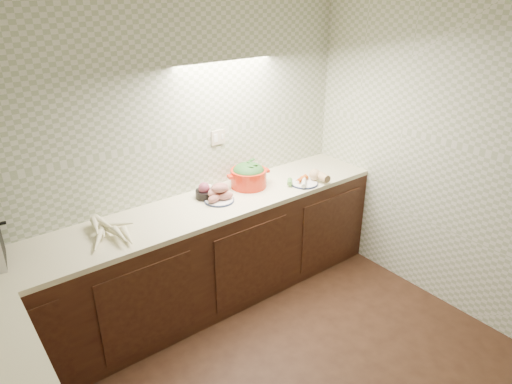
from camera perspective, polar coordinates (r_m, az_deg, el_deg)
room at (r=2.09m, az=9.34°, el=0.08°), size 3.60×3.60×2.60m
counter at (r=2.92m, az=-13.03°, el=-20.35°), size 3.60×3.60×0.90m
parsnip_pile at (r=3.25m, az=-18.07°, el=-5.08°), size 0.37×0.39×0.09m
sweet_potato_plate at (r=3.63m, az=-4.68°, el=-0.29°), size 0.24×0.24×0.15m
onion_bowl at (r=3.70m, az=-6.30°, el=0.02°), size 0.17×0.17×0.13m
dutch_oven at (r=3.86m, az=-0.93°, el=2.12°), size 0.38×0.36×0.21m
veg_plate at (r=3.98m, az=6.55°, el=1.68°), size 0.36×0.26×0.11m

